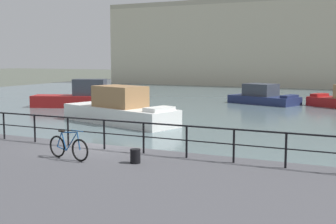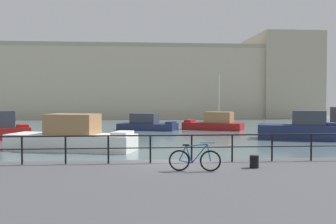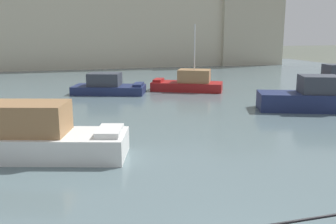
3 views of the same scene
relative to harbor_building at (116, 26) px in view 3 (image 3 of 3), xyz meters
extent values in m
cube|color=slate|center=(-4.88, -26.09, -6.29)|extent=(80.00, 60.00, 0.01)
cube|color=#C1B79E|center=(-4.88, 0.01, -0.30)|extent=(61.85, 14.70, 11.99)
cube|color=#B2A891|center=(20.77, 0.01, 1.23)|extent=(10.56, 16.17, 15.04)
cube|color=navy|center=(7.03, -40.39, -5.67)|extent=(6.73, 4.58, 1.23)
cube|color=#333842|center=(7.88, -40.73, -4.46)|extent=(3.15, 2.88, 1.21)
cube|color=navy|center=(-5.13, -29.48, -5.93)|extent=(6.82, 4.77, 0.72)
cube|color=#333842|center=(-5.48, -29.36, -5.02)|extent=(3.30, 2.93, 1.10)
cube|color=navy|center=(-2.67, -30.39, -5.45)|extent=(1.38, 2.09, 0.24)
cube|color=white|center=(-10.72, -45.61, -5.76)|extent=(8.90, 4.97, 1.06)
cube|color=#997047|center=(-10.63, -45.64, -4.55)|extent=(3.73, 2.95, 1.35)
cube|color=white|center=(-7.30, -46.65, -5.10)|extent=(1.51, 2.04, 0.24)
cube|color=maroon|center=(2.04, -29.78, -5.89)|extent=(6.88, 5.16, 0.80)
cube|color=#997047|center=(2.63, -30.08, -4.91)|extent=(3.48, 3.11, 1.17)
cube|color=maroon|center=(-0.37, -28.55, -5.37)|extent=(1.48, 1.91, 0.24)
cylinder|color=silver|center=(2.63, -30.08, -2.28)|extent=(0.10, 0.10, 4.08)
cylinder|color=black|center=(-5.10, -57.04, -4.26)|extent=(20.68, 0.06, 0.06)
camera|label=1|loc=(4.47, -70.24, -2.05)|focal=47.89mm
camera|label=2|loc=(-6.46, -71.78, -2.84)|focal=41.47mm
camera|label=3|loc=(-9.21, -62.37, -0.89)|focal=40.03mm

